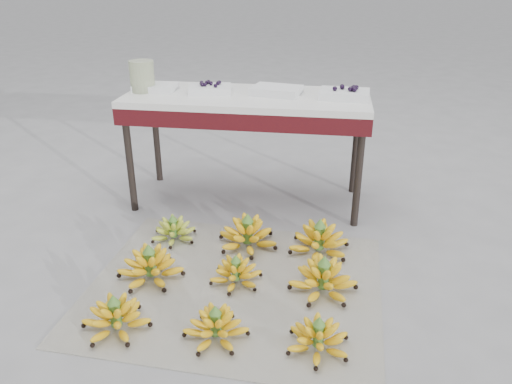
# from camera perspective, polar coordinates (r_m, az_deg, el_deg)

# --- Properties ---
(ground) EXTENTS (60.00, 60.00, 0.00)m
(ground) POSITION_cam_1_polar(r_m,az_deg,el_deg) (2.21, -4.83, -11.09)
(ground) COLOR slate
(ground) RESTS_ON ground
(newspaper_mat) EXTENTS (1.30, 1.11, 0.01)m
(newspaper_mat) POSITION_cam_1_polar(r_m,az_deg,el_deg) (2.22, -2.40, -10.68)
(newspaper_mat) COLOR silver
(newspaper_mat) RESTS_ON ground
(bunch_front_left) EXTENTS (0.29, 0.29, 0.16)m
(bunch_front_left) POSITION_cam_1_polar(r_m,az_deg,el_deg) (2.03, -15.72, -13.65)
(bunch_front_left) COLOR yellow
(bunch_front_left) RESTS_ON newspaper_mat
(bunch_front_center) EXTENTS (0.30, 0.30, 0.15)m
(bunch_front_center) POSITION_cam_1_polar(r_m,az_deg,el_deg) (1.93, -4.61, -15.12)
(bunch_front_center) COLOR yellow
(bunch_front_center) RESTS_ON newspaper_mat
(bunch_front_right) EXTENTS (0.28, 0.28, 0.15)m
(bunch_front_right) POSITION_cam_1_polar(r_m,az_deg,el_deg) (1.89, 7.12, -16.23)
(bunch_front_right) COLOR yellow
(bunch_front_right) RESTS_ON newspaper_mat
(bunch_mid_left) EXTENTS (0.32, 0.32, 0.18)m
(bunch_mid_left) POSITION_cam_1_polar(r_m,az_deg,el_deg) (2.28, -11.99, -8.36)
(bunch_mid_left) COLOR yellow
(bunch_mid_left) RESTS_ON newspaper_mat
(bunch_mid_center) EXTENTS (0.24, 0.24, 0.14)m
(bunch_mid_center) POSITION_cam_1_polar(r_m,az_deg,el_deg) (2.21, -2.29, -9.23)
(bunch_mid_center) COLOR yellow
(bunch_mid_center) RESTS_ON newspaper_mat
(bunch_mid_right) EXTENTS (0.37, 0.37, 0.18)m
(bunch_mid_right) POSITION_cam_1_polar(r_m,az_deg,el_deg) (2.17, 7.68, -9.86)
(bunch_mid_right) COLOR yellow
(bunch_mid_right) RESTS_ON newspaper_mat
(bunch_back_left) EXTENTS (0.30, 0.30, 0.14)m
(bunch_back_left) POSITION_cam_1_polar(r_m,az_deg,el_deg) (2.57, -9.39, -4.39)
(bunch_back_left) COLOR #87AA2E
(bunch_back_left) RESTS_ON newspaper_mat
(bunch_back_center) EXTENTS (0.37, 0.37, 0.18)m
(bunch_back_center) POSITION_cam_1_polar(r_m,az_deg,el_deg) (2.47, -0.96, -4.94)
(bunch_back_center) COLOR yellow
(bunch_back_center) RESTS_ON newspaper_mat
(bunch_back_right) EXTENTS (0.33, 0.33, 0.18)m
(bunch_back_right) POSITION_cam_1_polar(r_m,az_deg,el_deg) (2.44, 7.24, -5.56)
(bunch_back_right) COLOR yellow
(bunch_back_right) RESTS_ON newspaper_mat
(vendor_table) EXTENTS (1.33, 0.53, 0.64)m
(vendor_table) POSITION_cam_1_polar(r_m,az_deg,el_deg) (2.78, -1.04, 9.61)
(vendor_table) COLOR black
(vendor_table) RESTS_ON ground
(tray_far_left) EXTENTS (0.23, 0.16, 0.04)m
(tray_far_left) POSITION_cam_1_polar(r_m,az_deg,el_deg) (2.91, -11.42, 11.66)
(tray_far_left) COLOR silver
(tray_far_left) RESTS_ON vendor_table
(tray_left) EXTENTS (0.26, 0.21, 0.06)m
(tray_left) POSITION_cam_1_polar(r_m,az_deg,el_deg) (2.82, -5.30, 11.68)
(tray_left) COLOR silver
(tray_left) RESTS_ON vendor_table
(tray_right) EXTENTS (0.29, 0.23, 0.04)m
(tray_right) POSITION_cam_1_polar(r_m,az_deg,el_deg) (2.77, 2.35, 11.52)
(tray_right) COLOR silver
(tray_right) RESTS_ON vendor_table
(tray_far_right) EXTENTS (0.27, 0.20, 0.07)m
(tray_far_right) POSITION_cam_1_polar(r_m,az_deg,el_deg) (2.73, 10.11, 11.00)
(tray_far_right) COLOR silver
(tray_far_right) RESTS_ON vendor_table
(glass_jar) EXTENTS (0.16, 0.16, 0.17)m
(glass_jar) POSITION_cam_1_polar(r_m,az_deg,el_deg) (2.89, -12.89, 12.78)
(glass_jar) COLOR beige
(glass_jar) RESTS_ON vendor_table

